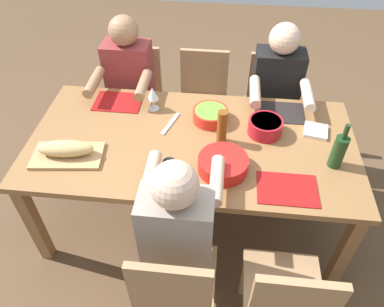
% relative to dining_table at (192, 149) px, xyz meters
% --- Properties ---
extents(ground_plane, '(8.00, 8.00, 0.00)m').
position_rel_dining_table_xyz_m(ground_plane, '(0.00, 0.00, -0.67)').
color(ground_plane, brown).
extents(dining_table, '(1.98, 0.99, 0.74)m').
position_rel_dining_table_xyz_m(dining_table, '(0.00, 0.00, 0.00)').
color(dining_table, olive).
rests_on(dining_table, ground_plane).
extents(chair_near_center, '(0.40, 0.40, 0.85)m').
position_rel_dining_table_xyz_m(chair_near_center, '(0.00, -0.82, -0.18)').
color(chair_near_center, '#A87F56').
rests_on(chair_near_center, ground_plane).
extents(chair_near_right, '(0.40, 0.40, 0.85)m').
position_rel_dining_table_xyz_m(chair_near_right, '(0.55, -0.82, -0.18)').
color(chair_near_right, '#A87F56').
rests_on(chair_near_right, ground_plane).
extents(diner_near_right, '(0.41, 0.53, 1.20)m').
position_rel_dining_table_xyz_m(diner_near_right, '(0.55, -0.63, 0.03)').
color(diner_near_right, '#2D2D38').
rests_on(diner_near_right, ground_plane).
extents(chair_near_left, '(0.40, 0.40, 0.85)m').
position_rel_dining_table_xyz_m(chair_near_left, '(-0.55, -0.82, -0.18)').
color(chair_near_left, '#A87F56').
rests_on(chair_near_left, ground_plane).
extents(diner_near_left, '(0.41, 0.53, 1.20)m').
position_rel_dining_table_xyz_m(diner_near_left, '(-0.55, -0.63, 0.03)').
color(diner_near_left, '#2D2D38').
rests_on(diner_near_left, ground_plane).
extents(chair_far_center, '(0.40, 0.40, 0.85)m').
position_rel_dining_table_xyz_m(chair_far_center, '(0.00, 0.82, -0.18)').
color(chair_far_center, '#A87F56').
rests_on(chair_far_center, ground_plane).
extents(diner_far_center, '(0.41, 0.53, 1.20)m').
position_rel_dining_table_xyz_m(diner_far_center, '(-0.00, 0.63, 0.03)').
color(diner_far_center, '#2D2D38').
rests_on(diner_far_center, ground_plane).
extents(chair_far_left, '(0.40, 0.40, 0.85)m').
position_rel_dining_table_xyz_m(chair_far_left, '(-0.55, 0.82, -0.18)').
color(chair_far_left, '#A87F56').
rests_on(chair_far_left, ground_plane).
extents(serving_bowl_salad, '(0.23, 0.23, 0.08)m').
position_rel_dining_table_xyz_m(serving_bowl_salad, '(-0.10, -0.21, 0.12)').
color(serving_bowl_salad, red).
rests_on(serving_bowl_salad, dining_table).
extents(serving_bowl_pasta, '(0.21, 0.21, 0.10)m').
position_rel_dining_table_xyz_m(serving_bowl_pasta, '(-0.44, -0.12, 0.13)').
color(serving_bowl_pasta, '#B21923').
rests_on(serving_bowl_pasta, dining_table).
extents(serving_bowl_fruit, '(0.28, 0.28, 0.08)m').
position_rel_dining_table_xyz_m(serving_bowl_fruit, '(-0.20, 0.22, 0.12)').
color(serving_bowl_fruit, red).
rests_on(serving_bowl_fruit, dining_table).
extents(cutting_board, '(0.42, 0.26, 0.02)m').
position_rel_dining_table_xyz_m(cutting_board, '(0.70, 0.22, 0.08)').
color(cutting_board, tan).
rests_on(cutting_board, dining_table).
extents(bread_loaf, '(0.33, 0.14, 0.09)m').
position_rel_dining_table_xyz_m(bread_loaf, '(0.70, 0.22, 0.14)').
color(bread_loaf, tan).
rests_on(bread_loaf, cutting_board).
extents(wine_bottle, '(0.08, 0.08, 0.29)m').
position_rel_dining_table_xyz_m(wine_bottle, '(-0.82, 0.12, 0.18)').
color(wine_bottle, '#193819').
rests_on(wine_bottle, dining_table).
extents(beer_bottle, '(0.06, 0.06, 0.22)m').
position_rel_dining_table_xyz_m(beer_bottle, '(-0.18, -0.01, 0.18)').
color(beer_bottle, brown).
rests_on(beer_bottle, dining_table).
extents(wine_glass, '(0.08, 0.08, 0.17)m').
position_rel_dining_table_xyz_m(wine_glass, '(0.29, -0.29, 0.19)').
color(wine_glass, silver).
rests_on(wine_glass, dining_table).
extents(placemat_near_right, '(0.32, 0.23, 0.01)m').
position_rel_dining_table_xyz_m(placemat_near_right, '(0.55, -0.34, 0.08)').
color(placemat_near_right, maroon).
rests_on(placemat_near_right, dining_table).
extents(placemat_near_left, '(0.32, 0.23, 0.01)m').
position_rel_dining_table_xyz_m(placemat_near_left, '(-0.55, -0.34, 0.08)').
color(placemat_near_left, black).
rests_on(placemat_near_left, dining_table).
extents(cup_far_center, '(0.07, 0.07, 0.09)m').
position_rel_dining_table_xyz_m(cup_far_center, '(0.09, 0.28, 0.12)').
color(cup_far_center, black).
rests_on(cup_far_center, dining_table).
extents(placemat_far_left, '(0.32, 0.23, 0.01)m').
position_rel_dining_table_xyz_m(placemat_far_left, '(-0.55, 0.34, 0.08)').
color(placemat_far_left, maroon).
rests_on(placemat_far_left, dining_table).
extents(carving_knife, '(0.09, 0.23, 0.01)m').
position_rel_dining_table_xyz_m(carving_knife, '(0.15, -0.14, 0.08)').
color(carving_knife, silver).
rests_on(carving_knife, dining_table).
extents(napkin_stack, '(0.16, 0.16, 0.02)m').
position_rel_dining_table_xyz_m(napkin_stack, '(-0.76, -0.16, 0.09)').
color(napkin_stack, white).
rests_on(napkin_stack, dining_table).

